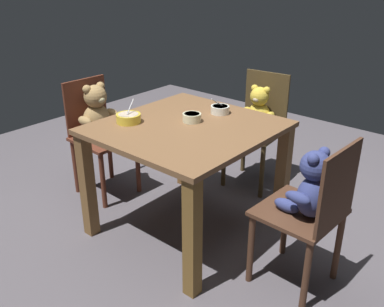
{
  "coord_description": "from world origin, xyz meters",
  "views": [
    {
      "loc": [
        1.64,
        -1.86,
        1.67
      ],
      "look_at": [
        0.0,
        0.05,
        0.53
      ],
      "focal_mm": 40.34,
      "sensor_mm": 36.0,
      "label": 1
    }
  ],
  "objects": [
    {
      "name": "porridge_bowl_white_far_center",
      "position": [
        0.02,
        0.31,
        0.77
      ],
      "size": [
        0.12,
        0.13,
        0.11
      ],
      "color": "silver",
      "rests_on": "dining_table"
    },
    {
      "name": "teddy_chair_far_center",
      "position": [
        -0.03,
        0.87,
        0.54
      ],
      "size": [
        0.43,
        0.42,
        0.88
      ],
      "rotation": [
        0.0,
        0.0,
        -1.48
      ],
      "color": "#49391F",
      "rests_on": "ground_plane"
    },
    {
      "name": "dining_table",
      "position": [
        0.0,
        0.0,
        0.6
      ],
      "size": [
        0.98,
        1.03,
        0.74
      ],
      "color": "brown",
      "rests_on": "ground_plane"
    },
    {
      "name": "ground_plane",
      "position": [
        0.0,
        0.0,
        -0.02
      ],
      "size": [
        5.2,
        5.2,
        0.04
      ],
      "color": "#575157"
    },
    {
      "name": "porridge_bowl_yellow_near_left",
      "position": [
        -0.31,
        -0.2,
        0.77
      ],
      "size": [
        0.15,
        0.16,
        0.13
      ],
      "color": "gold",
      "rests_on": "dining_table"
    },
    {
      "name": "teddy_chair_near_right",
      "position": [
        0.85,
        -0.01,
        0.55
      ],
      "size": [
        0.42,
        0.43,
        0.87
      ],
      "rotation": [
        0.0,
        0.0,
        3.1
      ],
      "color": "#4C2F1F",
      "rests_on": "ground_plane"
    },
    {
      "name": "teddy_chair_near_left",
      "position": [
        -0.85,
        -0.03,
        0.57
      ],
      "size": [
        0.42,
        0.4,
        0.87
      ],
      "rotation": [
        0.0,
        0.0,
        -0.03
      ],
      "color": "#5A2B1C",
      "rests_on": "ground_plane"
    },
    {
      "name": "porridge_bowl_cream_center",
      "position": [
        -0.02,
        0.07,
        0.77
      ],
      "size": [
        0.12,
        0.12,
        0.05
      ],
      "color": "beige",
      "rests_on": "dining_table"
    }
  ]
}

